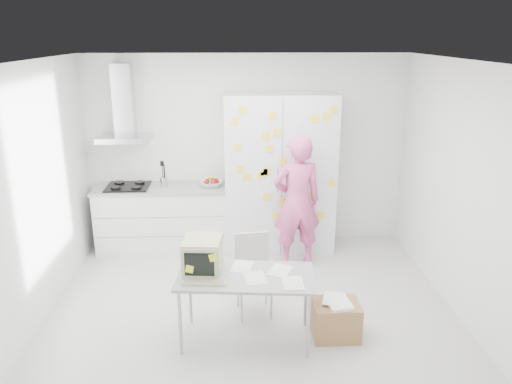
{
  "coord_description": "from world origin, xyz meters",
  "views": [
    {
      "loc": [
        -0.17,
        -4.96,
        2.97
      ],
      "look_at": [
        0.08,
        0.63,
        1.17
      ],
      "focal_mm": 35.0,
      "sensor_mm": 36.0,
      "label": 1
    }
  ],
  "objects_px": {
    "chair": "(253,269)",
    "desk": "(218,265)",
    "person": "(297,202)",
    "cardboard_box": "(336,319)"
  },
  "relations": [
    {
      "from": "person",
      "to": "desk",
      "type": "bearing_deg",
      "value": 50.26
    },
    {
      "from": "person",
      "to": "chair",
      "type": "height_order",
      "value": "person"
    },
    {
      "from": "person",
      "to": "cardboard_box",
      "type": "xyz_separation_m",
      "value": [
        0.21,
        -1.68,
        -0.68
      ]
    },
    {
      "from": "desk",
      "to": "chair",
      "type": "height_order",
      "value": "desk"
    },
    {
      "from": "cardboard_box",
      "to": "person",
      "type": "bearing_deg",
      "value": 97.08
    },
    {
      "from": "chair",
      "to": "person",
      "type": "bearing_deg",
      "value": 55.39
    },
    {
      "from": "desk",
      "to": "chair",
      "type": "bearing_deg",
      "value": 59.42
    },
    {
      "from": "desk",
      "to": "chair",
      "type": "distance_m",
      "value": 0.69
    },
    {
      "from": "person",
      "to": "desk",
      "type": "relative_size",
      "value": 1.27
    },
    {
      "from": "chair",
      "to": "desk",
      "type": "bearing_deg",
      "value": -132.2
    }
  ]
}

